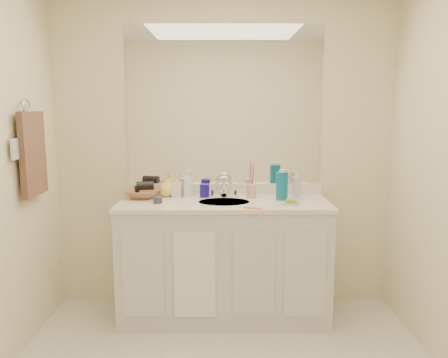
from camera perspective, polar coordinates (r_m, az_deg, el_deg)
name	(u,v)px	position (r m, az deg, el deg)	size (l,w,h in m)	color
wall_back	(224,153)	(3.38, -0.02, 3.40)	(2.60, 0.02, 2.40)	#FBEEC4
wall_front	(228,297)	(0.84, 0.49, -15.16)	(2.60, 0.02, 2.40)	#FBEEC4
vanity_cabinet	(224,261)	(3.29, 0.00, -10.66)	(1.50, 0.55, 0.85)	silver
countertop	(224,203)	(3.17, 0.00, -3.16)	(1.52, 0.57, 0.03)	white
backsplash	(224,189)	(3.41, -0.02, -1.31)	(1.52, 0.03, 0.08)	white
sink_basin	(224,203)	(3.15, 0.00, -3.18)	(0.37, 0.37, 0.02)	beige
faucet	(224,189)	(3.31, -0.01, -1.38)	(0.02, 0.02, 0.11)	silver
mirror	(224,106)	(3.36, -0.02, 9.51)	(1.48, 0.01, 1.20)	white
blue_mug	(205,191)	(3.30, -2.56, -1.51)	(0.07, 0.07, 0.10)	navy
tan_cup	(251,191)	(3.28, 3.58, -1.59)	(0.07, 0.07, 0.10)	beige
toothbrush	(253,178)	(3.27, 3.77, 0.16)	(0.01, 0.01, 0.19)	#D9398E
mouthwash_bottle	(282,186)	(3.22, 7.58, -0.89)	(0.09, 0.09, 0.20)	#0B6687
clear_pump_bottle	(296,187)	(3.32, 9.43, -1.07)	(0.06, 0.06, 0.16)	silver
soap_dish	(291,204)	(3.08, 8.76, -3.21)	(0.11, 0.09, 0.01)	silver
green_soap	(291,201)	(3.08, 8.76, -2.88)	(0.08, 0.05, 0.03)	#72B72C
orange_comb	(253,208)	(2.94, 3.82, -3.81)	(0.13, 0.03, 0.01)	orange
dark_jar	(158,200)	(3.13, -8.65, -2.72)	(0.06, 0.06, 0.05)	#34353B
extra_white_bottle	(187,187)	(3.29, -4.86, -1.07)	(0.05, 0.05, 0.16)	white
soap_bottle_white	(189,184)	(3.37, -4.66, -0.61)	(0.07, 0.07, 0.18)	white
soap_bottle_cream	(177,186)	(3.33, -6.17, -0.90)	(0.07, 0.07, 0.16)	#FCE8CD
soap_bottle_yellow	(166,186)	(3.35, -7.55, -0.97)	(0.12, 0.12, 0.15)	#FDDE62
wicker_basket	(143,194)	(3.33, -10.59, -1.88)	(0.26, 0.26, 0.06)	#A06340
hair_dryer	(145,186)	(3.31, -10.28, -0.89)	(0.06, 0.06, 0.13)	black
towel_ring	(27,107)	(3.11, -24.39, 8.52)	(0.11, 0.11, 0.01)	silver
hand_towel	(33,154)	(3.11, -23.68, 3.03)	(0.04, 0.32, 0.55)	#4A3227
switch_plate	(15,149)	(2.94, -25.68, 3.54)	(0.01, 0.09, 0.13)	silver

